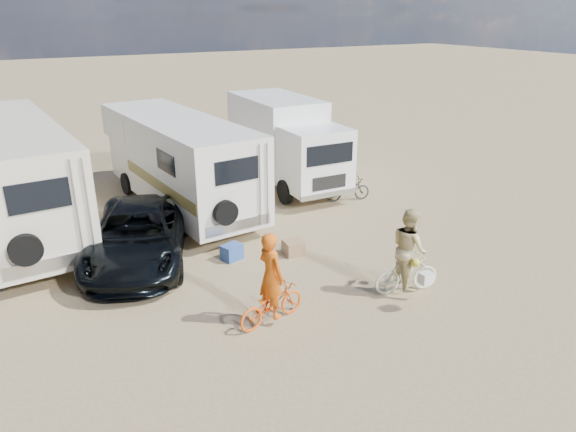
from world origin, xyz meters
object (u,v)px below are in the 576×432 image
rv_main (179,164)px  bike_man (271,304)px  bike_woman (407,274)px  cooler (232,252)px  rider_man (271,283)px  rv_left (17,180)px  crate (293,248)px  rider_woman (408,255)px  box_truck (287,144)px  dark_suv (139,235)px  bike_parked (348,189)px

rv_main → bike_man: 7.75m
bike_woman → cooler: bearing=53.1°
rider_man → rv_main: bearing=-15.8°
rv_left → crate: size_ratio=16.98×
rv_left → cooler: (4.62, -4.55, -1.42)m
bike_man → rider_man: 0.51m
bike_woman → rider_woman: rider_woman is taller
crate → box_truck: bearing=62.9°
rider_woman → crate: rider_woman is taller
rv_main → bike_man: rv_main is taller
dark_suv → bike_woman: (5.00, -4.69, -0.25)m
rv_main → rider_woman: rv_main is taller
rv_left → bike_woman: size_ratio=5.31×
cooler → crate: 1.65m
rv_left → bike_man: rv_left is taller
rv_left → bike_man: (4.17, -7.73, -1.20)m
rider_woman → bike_woman: bearing=0.0°
cooler → rider_woman: bearing=-69.2°
dark_suv → crate: bearing=-2.4°
rv_left → cooler: rv_left is taller
box_truck → bike_man: 9.46m
rv_left → bike_man: size_ratio=5.11×
rv_left → rv_main: bearing=-5.1°
dark_suv → rider_man: rider_man is taller
rv_left → rider_woman: bearing=-51.4°
bike_man → crate: bike_man is taller
bike_man → rv_left: bearing=16.6°
rv_left → rider_man: 8.81m
rider_man → crate: bearing=-48.9°
bike_woman → bike_parked: 6.37m
rider_man → cooler: bearing=-19.8°
box_truck → bike_woman: bearing=-98.3°
cooler → rv_main: bearing=70.3°
rv_main → bike_woman: size_ratio=4.97×
box_truck → bike_man: box_truck is taller
dark_suv → rider_woman: 6.86m
dark_suv → rider_woman: rider_woman is taller
dark_suv → box_truck: bearing=52.0°
rv_main → crate: size_ratio=15.92×
rv_left → rider_woman: size_ratio=4.40×
cooler → crate: (1.57, -0.51, -0.01)m
rv_left → cooler: bearing=-48.8°
rider_man → crate: rider_man is taller
cooler → crate: cooler is taller
rv_left → crate: rv_left is taller
bike_parked → cooler: (-5.33, -2.33, -0.20)m
box_truck → rider_man: size_ratio=3.19×
rider_woman → cooler: 4.63m
rv_main → rv_left: rv_left is taller
dark_suv → bike_man: bearing=-47.1°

